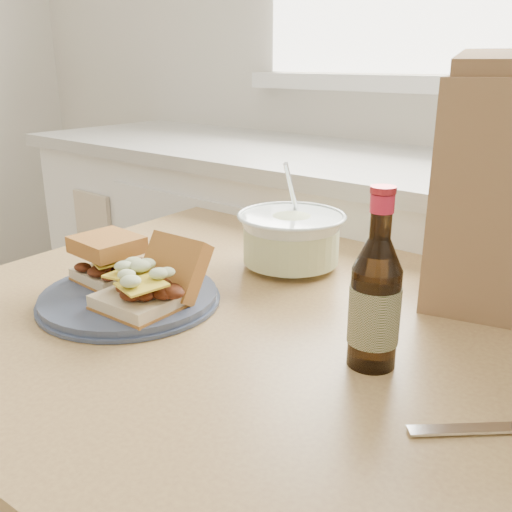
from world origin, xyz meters
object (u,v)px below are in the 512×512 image
Objects in this scene: dining_table at (240,364)px; beer_bottle at (375,301)px; plate at (129,297)px; coleslaw_bowl at (291,241)px.

beer_bottle is (0.27, -0.04, 0.21)m from dining_table.
plate is (-0.14, -0.12, 0.13)m from dining_table.
coleslaw_bowl is (0.11, 0.31, 0.04)m from plate.
plate is 0.42m from beer_bottle.
dining_table is at bearing -80.55° from coleslaw_bowl.
coleslaw_bowl is at bearing 152.41° from beer_bottle.
plate is 1.41× the size of coleslaw_bowl.
dining_table is 0.34m from beer_bottle.
coleslaw_bowl is 0.86× the size of beer_bottle.
coleslaw_bowl is at bearing 95.63° from dining_table.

